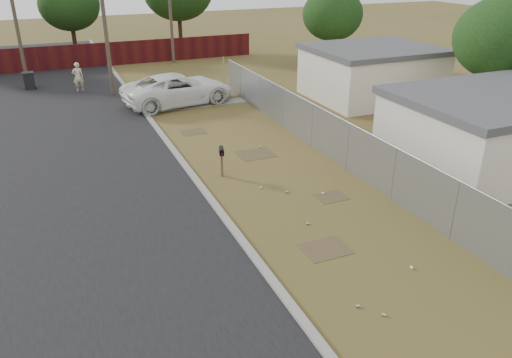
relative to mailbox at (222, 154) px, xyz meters
name	(u,v)px	position (x,y,z in m)	size (l,w,h in m)	color
ground	(279,181)	(1.88, -1.36, -0.97)	(120.00, 120.00, 0.00)	brown
street	(80,139)	(-4.88, 6.70, -0.96)	(15.10, 60.00, 0.12)	black
chainlink_fence	(335,143)	(5.00, -0.33, -0.17)	(0.10, 27.06, 2.02)	#95979D
privacy_fence	(67,57)	(-4.12, 23.64, -0.07)	(30.00, 0.12, 1.80)	#41100E
utility_poles	(100,9)	(-1.79, 19.31, 3.72)	(12.60, 8.24, 9.00)	brown
houses	(427,97)	(11.58, 1.78, 0.59)	(9.30, 17.24, 3.10)	silver
horizon_trees	(156,4)	(2.72, 22.20, 3.66)	(33.32, 31.94, 7.78)	#362418
mailbox	(222,154)	(0.00, 0.00, 0.00)	(0.31, 0.54, 1.23)	brown
pickup_truck	(178,89)	(1.14, 10.81, -0.07)	(2.99, 6.49, 1.80)	white
pedestrian	(78,77)	(-3.99, 16.26, -0.04)	(0.68, 0.45, 1.86)	beige
trash_bin	(29,80)	(-6.94, 18.13, -0.41)	(0.74, 0.79, 1.10)	black
scattered_litter	(315,217)	(1.70, -4.55, -0.93)	(2.58, 12.07, 0.07)	beige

